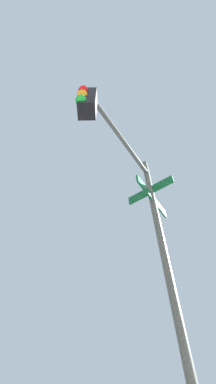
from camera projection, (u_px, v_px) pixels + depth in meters
traffic_signal_near at (129, 185)px, 4.01m from camera, size 1.76×2.38×6.34m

